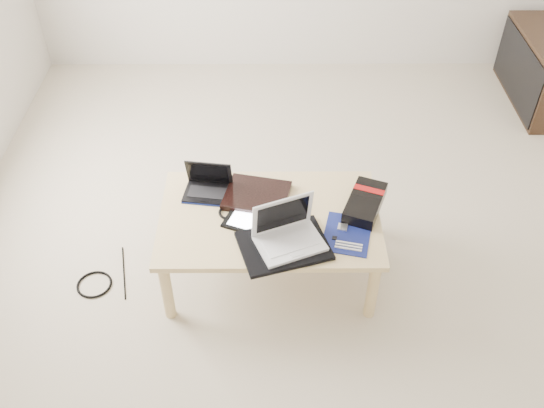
{
  "coord_description": "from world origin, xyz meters",
  "views": [
    {
      "loc": [
        -0.22,
        -2.43,
        2.47
      ],
      "look_at": [
        -0.21,
        -0.24,
        0.48
      ],
      "focal_mm": 40.0,
      "sensor_mm": 36.0,
      "label": 1
    }
  ],
  "objects_px": {
    "gpu_box": "(365,203)",
    "coffee_table": "(270,223)",
    "white_laptop": "(288,233)",
    "netbook": "(208,187)"
  },
  "relations": [
    {
      "from": "coffee_table",
      "to": "gpu_box",
      "type": "relative_size",
      "value": 3.15
    },
    {
      "from": "white_laptop",
      "to": "gpu_box",
      "type": "height_order",
      "value": "white_laptop"
    },
    {
      "from": "white_laptop",
      "to": "coffee_table",
      "type": "bearing_deg",
      "value": 113.99
    },
    {
      "from": "gpu_box",
      "to": "netbook",
      "type": "bearing_deg",
      "value": 171.02
    },
    {
      "from": "netbook",
      "to": "white_laptop",
      "type": "distance_m",
      "value": 0.55
    },
    {
      "from": "coffee_table",
      "to": "netbook",
      "type": "bearing_deg",
      "value": 150.0
    },
    {
      "from": "coffee_table",
      "to": "white_laptop",
      "type": "height_order",
      "value": "white_laptop"
    },
    {
      "from": "gpu_box",
      "to": "coffee_table",
      "type": "bearing_deg",
      "value": -173.2
    },
    {
      "from": "white_laptop",
      "to": "gpu_box",
      "type": "xyz_separation_m",
      "value": [
        0.4,
        0.25,
        -0.03
      ]
    },
    {
      "from": "coffee_table",
      "to": "white_laptop",
      "type": "relative_size",
      "value": 3.03
    }
  ]
}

